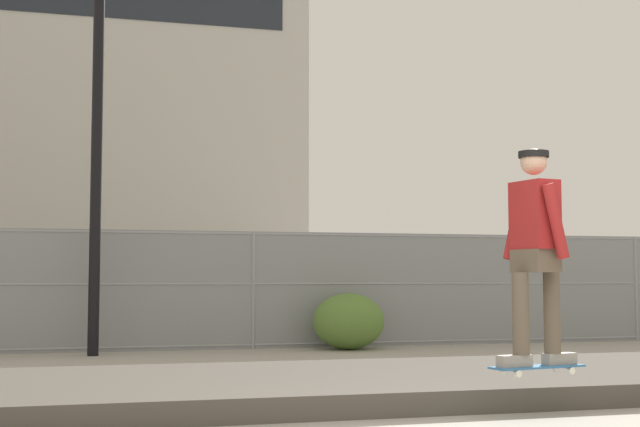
{
  "coord_description": "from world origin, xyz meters",
  "views": [
    {
      "loc": [
        -2.59,
        -4.75,
        1.12
      ],
      "look_at": [
        0.19,
        5.63,
        1.9
      ],
      "focal_mm": 49.36,
      "sensor_mm": 36.0,
      "label": 1
    }
  ],
  "objects_px": {
    "street_lamp": "(98,74)",
    "shrub_left": "(349,321)",
    "skater": "(535,242)",
    "parked_car_mid": "(339,291)",
    "parked_car_far": "(582,290)",
    "parked_car_near": "(59,293)",
    "skateboard": "(537,367)"
  },
  "relations": [
    {
      "from": "skateboard",
      "to": "street_lamp",
      "type": "distance_m",
      "value": 8.44
    },
    {
      "from": "skater",
      "to": "street_lamp",
      "type": "xyz_separation_m",
      "value": [
        -3.28,
        6.85,
        2.7
      ]
    },
    {
      "from": "skater",
      "to": "parked_car_far",
      "type": "height_order",
      "value": "skater"
    },
    {
      "from": "parked_car_near",
      "to": "parked_car_far",
      "type": "bearing_deg",
      "value": 1.55
    },
    {
      "from": "skater",
      "to": "shrub_left",
      "type": "bearing_deg",
      "value": 85.29
    },
    {
      "from": "skater",
      "to": "street_lamp",
      "type": "height_order",
      "value": "street_lamp"
    },
    {
      "from": "street_lamp",
      "to": "shrub_left",
      "type": "bearing_deg",
      "value": 1.48
    },
    {
      "from": "parked_car_near",
      "to": "street_lamp",
      "type": "bearing_deg",
      "value": -81.48
    },
    {
      "from": "street_lamp",
      "to": "parked_car_mid",
      "type": "bearing_deg",
      "value": 39.56
    },
    {
      "from": "skater",
      "to": "parked_car_mid",
      "type": "distance_m",
      "value": 10.98
    },
    {
      "from": "parked_car_far",
      "to": "skateboard",
      "type": "bearing_deg",
      "value": -123.1
    },
    {
      "from": "skater",
      "to": "parked_car_mid",
      "type": "relative_size",
      "value": 0.38
    },
    {
      "from": "street_lamp",
      "to": "shrub_left",
      "type": "height_order",
      "value": "street_lamp"
    },
    {
      "from": "skateboard",
      "to": "shrub_left",
      "type": "xyz_separation_m",
      "value": [
        0.57,
        6.95,
        0.01
      ]
    },
    {
      "from": "street_lamp",
      "to": "parked_car_near",
      "type": "relative_size",
      "value": 1.47
    },
    {
      "from": "skateboard",
      "to": "skater",
      "type": "distance_m",
      "value": 0.98
    },
    {
      "from": "street_lamp",
      "to": "parked_car_far",
      "type": "xyz_separation_m",
      "value": [
        10.46,
        4.15,
        -3.26
      ]
    },
    {
      "from": "parked_car_far",
      "to": "street_lamp",
      "type": "bearing_deg",
      "value": -158.36
    },
    {
      "from": "skateboard",
      "to": "parked_car_far",
      "type": "distance_m",
      "value": 13.14
    },
    {
      "from": "skater",
      "to": "parked_car_mid",
      "type": "height_order",
      "value": "skater"
    },
    {
      "from": "street_lamp",
      "to": "parked_car_near",
      "type": "xyz_separation_m",
      "value": [
        -0.58,
        3.85,
        -3.26
      ]
    },
    {
      "from": "shrub_left",
      "to": "parked_car_near",
      "type": "bearing_deg",
      "value": 139.78
    },
    {
      "from": "skateboard",
      "to": "shrub_left",
      "type": "relative_size",
      "value": 0.73
    },
    {
      "from": "parked_car_mid",
      "to": "street_lamp",
      "type": "bearing_deg",
      "value": -140.44
    },
    {
      "from": "street_lamp",
      "to": "shrub_left",
      "type": "xyz_separation_m",
      "value": [
        3.86,
        0.1,
        -3.66
      ]
    },
    {
      "from": "street_lamp",
      "to": "parked_car_near",
      "type": "bearing_deg",
      "value": 98.52
    },
    {
      "from": "parked_car_near",
      "to": "parked_car_far",
      "type": "xyz_separation_m",
      "value": [
        11.03,
        0.3,
        0.0
      ]
    },
    {
      "from": "skater",
      "to": "parked_car_mid",
      "type": "bearing_deg",
      "value": 81.84
    },
    {
      "from": "skater",
      "to": "street_lamp",
      "type": "distance_m",
      "value": 8.06
    },
    {
      "from": "parked_car_near",
      "to": "parked_car_mid",
      "type": "height_order",
      "value": "same"
    },
    {
      "from": "parked_car_mid",
      "to": "parked_car_far",
      "type": "height_order",
      "value": "same"
    },
    {
      "from": "skateboard",
      "to": "shrub_left",
      "type": "height_order",
      "value": "shrub_left"
    }
  ]
}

